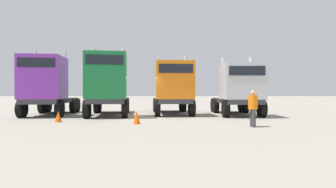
% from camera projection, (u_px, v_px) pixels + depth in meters
% --- Properties ---
extents(ground, '(200.00, 200.00, 0.00)m').
position_uv_depth(ground, '(140.00, 117.00, 16.06)').
color(ground, gray).
extents(semi_truck_purple, '(3.19, 6.00, 4.41)m').
position_uv_depth(semi_truck_purple, '(47.00, 86.00, 16.61)').
color(semi_truck_purple, '#333338').
rests_on(semi_truck_purple, ground).
extents(semi_truck_green, '(3.35, 6.64, 4.52)m').
position_uv_depth(semi_truck_green, '(108.00, 85.00, 16.37)').
color(semi_truck_green, '#333338').
rests_on(semi_truck_green, ground).
extents(semi_truck_orange, '(3.01, 6.48, 4.12)m').
position_uv_depth(semi_truck_orange, '(173.00, 88.00, 17.49)').
color(semi_truck_orange, '#333338').
rests_on(semi_truck_orange, ground).
extents(semi_truck_silver, '(2.66, 5.99, 3.93)m').
position_uv_depth(semi_truck_silver, '(239.00, 89.00, 16.77)').
color(semi_truck_silver, '#333338').
rests_on(semi_truck_silver, ground).
extents(visitor_in_hivis, '(0.40, 0.44, 1.62)m').
position_uv_depth(visitor_in_hivis, '(253.00, 106.00, 11.33)').
color(visitor_in_hivis, '#3A3A3A').
rests_on(visitor_in_hivis, ground).
extents(traffic_cone_near, '(0.36, 0.36, 0.56)m').
position_uv_depth(traffic_cone_near, '(59.00, 117.00, 13.19)').
color(traffic_cone_near, '#F2590C').
rests_on(traffic_cone_near, ground).
extents(traffic_cone_far, '(0.36, 0.36, 0.64)m').
position_uv_depth(traffic_cone_far, '(137.00, 117.00, 12.36)').
color(traffic_cone_far, '#F2590C').
rests_on(traffic_cone_far, ground).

